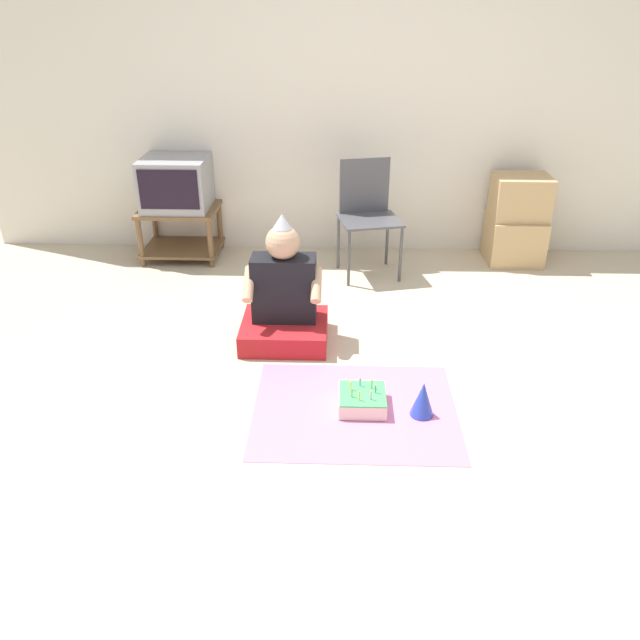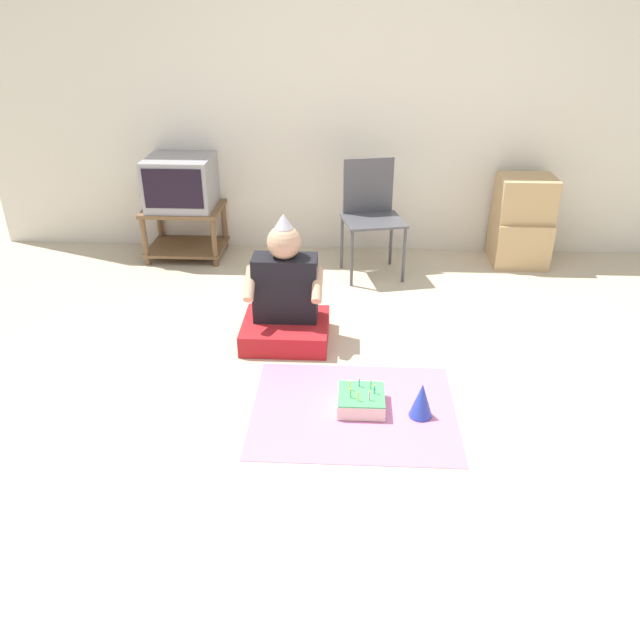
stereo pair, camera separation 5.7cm
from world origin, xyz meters
The scene contains 10 objects.
ground_plane centered at (0.00, 0.00, 0.00)m, with size 16.00×16.00×0.00m, color beige.
wall_back centered at (0.00, 2.29, 1.27)m, with size 6.40×0.06×2.55m.
tv_stand centered at (-1.51, 2.01, 0.26)m, with size 0.64×0.50×0.43m.
tv centered at (-1.51, 2.01, 0.63)m, with size 0.52×0.49×0.41m.
folding_chair centered at (0.03, 1.75, 0.52)m, with size 0.53×0.49×0.88m.
cardboard_box_stack centered at (1.27, 2.01, 0.34)m, with size 0.44×0.43×0.72m.
person_seated centered at (-0.52, 0.60, 0.27)m, with size 0.54×0.49×0.84m.
party_cloth centered at (-0.08, -0.16, 0.00)m, with size 1.10×0.89×0.01m.
birthday_cake centered at (-0.04, -0.14, 0.05)m, with size 0.25×0.25×0.14m.
party_hat_blue centered at (0.27, -0.20, 0.10)m, with size 0.13×0.13×0.20m.
Camera 1 is at (-0.18, -2.92, 2.00)m, focal length 35.00 mm.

